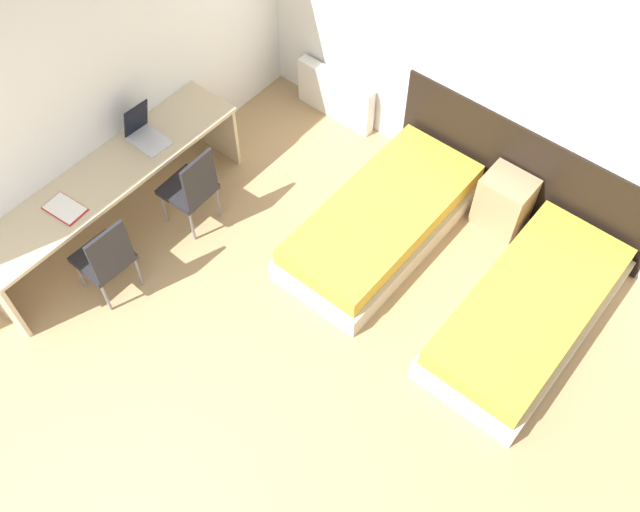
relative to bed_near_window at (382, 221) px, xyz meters
name	(u,v)px	position (x,y,z in m)	size (l,w,h in m)	color
ground_plane	(115,502)	(-0.03, -3.16, -0.20)	(20.00, 20.00, 0.00)	tan
wall_back	(467,55)	(-0.03, 1.08, 1.15)	(5.26, 0.05, 2.70)	white
wall_left	(99,77)	(-2.18, -1.05, 1.15)	(0.05, 5.22, 2.70)	white
headboard_panel	(521,172)	(0.74, 1.04, 0.28)	(2.52, 0.03, 0.96)	black
bed_near_window	(382,221)	(0.00, 0.00, 0.00)	(0.94, 2.02, 0.40)	beige
bed_near_door	(528,312)	(1.49, 0.00, 0.00)	(0.94, 2.02, 0.40)	beige
nightstand	(504,201)	(0.74, 0.83, 0.08)	(0.44, 0.36, 0.55)	tan
radiator	(336,96)	(-1.31, 0.96, 0.07)	(0.90, 0.12, 0.52)	silver
desk	(110,185)	(-1.86, -1.44, 0.40)	(0.58, 2.56, 0.74)	#C6B28E
chair_near_laptop	(192,187)	(-1.39, -0.95, 0.29)	(0.43, 0.43, 0.90)	#232328
chair_near_notebook	(106,257)	(-1.39, -1.93, 0.29)	(0.42, 0.42, 0.90)	#232328
laptop	(145,133)	(-1.91, -0.95, 0.62)	(0.37, 0.26, 0.36)	silver
open_notebook	(65,209)	(-1.83, -1.90, 0.55)	(0.35, 0.24, 0.02)	#B21E1E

